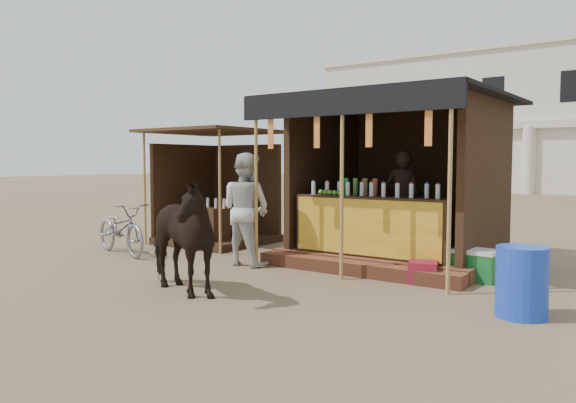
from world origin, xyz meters
The scene contains 10 objects.
ground centered at (0.00, 0.00, 0.00)m, with size 120.00×120.00×0.00m, color #846B4C.
main_stall centered at (1.00, 3.36, 1.03)m, with size 3.60×3.61×2.78m.
secondary_stall centered at (-3.17, 3.24, 0.85)m, with size 2.40×2.40×2.38m.
cow centered at (-0.32, -0.49, 0.74)m, with size 0.80×1.75×1.48m, color black.
motorbike centered at (-3.47, 1.09, 0.48)m, with size 0.64×1.82×0.96m, color gray.
bystander centered at (-0.89, 1.63, 0.93)m, with size 0.91×0.71×1.87m, color silver.
blue_barrel centered at (3.64, 0.97, 0.39)m, with size 0.56×0.56×0.79m, color blue.
red_crate centered at (2.08, 2.00, 0.15)m, with size 0.39×0.39×0.31m, color maroon.
cooler centered at (2.63, 2.60, 0.23)m, with size 0.67×0.48×0.46m.
background_building centered at (-2.00, 29.94, 3.98)m, with size 26.00×7.45×8.18m.
Camera 1 is at (5.12, -5.50, 1.72)m, focal length 35.00 mm.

